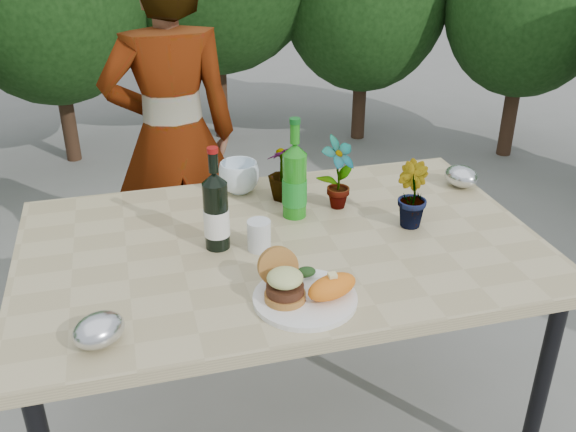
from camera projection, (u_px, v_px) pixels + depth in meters
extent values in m
plane|color=slate|center=(282.00, 420.00, 2.34)|extent=(80.00, 80.00, 0.00)
cube|color=tan|center=(281.00, 247.00, 2.00)|extent=(1.60, 1.00, 0.04)
cylinder|color=black|center=(541.00, 388.00, 1.98)|extent=(0.05, 0.05, 0.71)
cylinder|color=black|center=(65.00, 305.00, 2.37)|extent=(0.05, 0.05, 0.71)
cylinder|color=black|center=(422.00, 253.00, 2.70)|extent=(0.05, 0.05, 0.71)
cylinder|color=#382316|center=(70.00, 131.00, 4.46)|extent=(0.10, 0.10, 0.42)
cylinder|color=#382316|center=(221.00, 105.00, 4.87)|extent=(0.10, 0.10, 0.50)
cylinder|color=#382316|center=(359.00, 113.00, 4.87)|extent=(0.10, 0.10, 0.38)
cylinder|color=#382316|center=(508.00, 125.00, 4.54)|extent=(0.10, 0.10, 0.44)
ellipsoid|color=#1F4717|center=(528.00, 4.00, 4.16)|extent=(1.07, 1.07, 1.21)
cylinder|color=white|center=(305.00, 298.00, 1.71)|extent=(0.28, 0.28, 0.01)
cylinder|color=#B7722D|center=(285.00, 296.00, 1.69)|extent=(0.11, 0.11, 0.02)
cylinder|color=#472314|center=(285.00, 289.00, 1.68)|extent=(0.10, 0.10, 0.02)
ellipsoid|color=beige|center=(285.00, 278.00, 1.66)|extent=(0.10, 0.10, 0.04)
cylinder|color=#B7722D|center=(278.00, 267.00, 1.73)|extent=(0.11, 0.06, 0.11)
ellipsoid|color=orange|center=(332.00, 287.00, 1.69)|extent=(0.17, 0.12, 0.06)
ellipsoid|color=olive|center=(296.00, 275.00, 1.78)|extent=(0.04, 0.04, 0.02)
ellipsoid|color=#193814|center=(306.00, 272.00, 1.79)|extent=(0.06, 0.04, 0.03)
cylinder|color=black|center=(216.00, 216.00, 1.92)|extent=(0.08, 0.08, 0.21)
cylinder|color=white|center=(217.00, 222.00, 1.93)|extent=(0.08, 0.08, 0.09)
cone|color=black|center=(214.00, 178.00, 1.86)|extent=(0.08, 0.08, 0.04)
cylinder|color=black|center=(213.00, 162.00, 1.84)|extent=(0.03, 0.03, 0.06)
cylinder|color=maroon|center=(212.00, 150.00, 1.82)|extent=(0.03, 0.03, 0.02)
cylinder|color=#1B7E17|center=(295.00, 186.00, 2.10)|extent=(0.08, 0.08, 0.22)
cylinder|color=#198C26|center=(295.00, 192.00, 2.11)|extent=(0.08, 0.08, 0.09)
cone|color=#1B7E17|center=(295.00, 149.00, 2.04)|extent=(0.08, 0.08, 0.04)
cylinder|color=#1B7E17|center=(295.00, 133.00, 2.02)|extent=(0.03, 0.03, 0.07)
cylinder|color=#0C5919|center=(295.00, 121.00, 2.00)|extent=(0.04, 0.04, 0.02)
cylinder|color=silver|center=(259.00, 235.00, 1.93)|extent=(0.07, 0.07, 0.09)
imported|color=#23571E|center=(338.00, 174.00, 2.15)|extent=(0.16, 0.14, 0.25)
imported|color=#1F521C|center=(411.00, 195.00, 2.05)|extent=(0.11, 0.13, 0.21)
imported|color=#285A1E|center=(284.00, 172.00, 2.22)|extent=(0.15, 0.15, 0.20)
imported|color=white|center=(239.00, 177.00, 2.29)|extent=(0.18, 0.18, 0.11)
ellipsoid|color=silver|center=(99.00, 330.00, 1.54)|extent=(0.17, 0.16, 0.08)
ellipsoid|color=silver|center=(461.00, 176.00, 2.34)|extent=(0.14, 0.16, 0.08)
imported|color=#8D5746|center=(173.00, 139.00, 2.72)|extent=(0.58, 0.40, 1.55)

